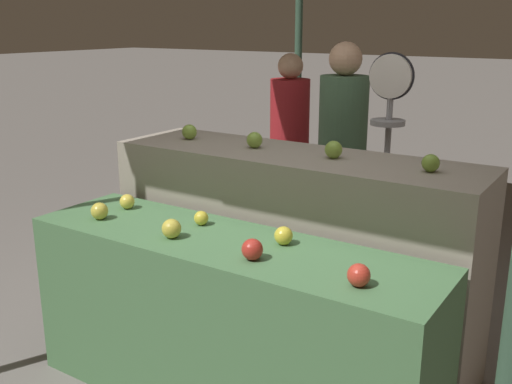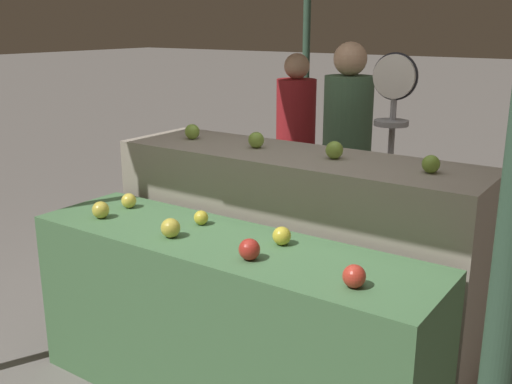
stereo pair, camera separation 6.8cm
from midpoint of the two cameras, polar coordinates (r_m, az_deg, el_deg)
display_counter_front at (r=2.86m, az=-3.48°, el=-12.46°), size 1.99×0.55×0.83m
display_counter_back at (r=3.25m, az=2.82°, el=-6.00°), size 1.99×0.55×1.12m
apple_front_0 at (r=3.06m, az=-15.30°, el=-1.76°), size 0.09×0.09×0.09m
apple_front_1 at (r=2.73m, az=-8.76°, el=-3.47°), size 0.09×0.09×0.09m
apple_front_2 at (r=2.46m, az=-1.16°, el=-5.49°), size 0.09×0.09×0.09m
apple_front_3 at (r=2.25m, az=8.90°, el=-7.84°), size 0.09×0.09×0.09m
apple_front_4 at (r=3.20m, az=-12.77°, el=-0.89°), size 0.08×0.08×0.08m
apple_front_5 at (r=2.89m, az=-5.92°, el=-2.49°), size 0.07×0.07×0.07m
apple_front_6 at (r=2.63m, az=1.89°, el=-4.18°), size 0.08×0.08×0.08m
apple_back_0 at (r=3.48m, az=-6.93°, el=5.70°), size 0.09×0.09×0.09m
apple_back_1 at (r=3.21m, az=-0.76°, el=4.97°), size 0.09×0.09×0.09m
apple_back_2 at (r=2.98m, az=6.74°, el=4.03°), size 0.09×0.09×0.09m
apple_back_3 at (r=2.79m, az=15.63°, el=2.67°), size 0.08×0.08×0.08m
produce_scale at (r=3.59m, az=11.91°, el=5.82°), size 0.27×0.20×1.61m
person_vendor_at_scale at (r=4.07m, az=7.72°, el=4.26°), size 0.42×0.42×1.65m
person_customer_left at (r=4.90m, az=2.81°, el=5.49°), size 0.35×0.35×1.54m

